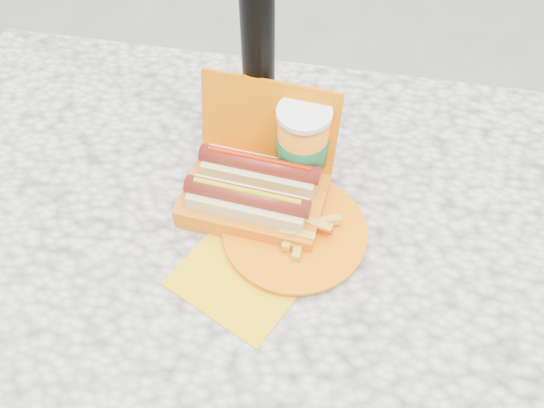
# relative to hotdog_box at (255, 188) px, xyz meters

# --- Properties ---
(ground) EXTENTS (60.00, 60.00, 0.00)m
(ground) POSITION_rel_hotdog_box_xyz_m (-0.02, -0.03, -0.79)
(ground) COLOR slate
(picnic_table) EXTENTS (1.20, 0.80, 0.75)m
(picnic_table) POSITION_rel_hotdog_box_xyz_m (-0.02, -0.03, -0.15)
(picnic_table) COLOR beige
(picnic_table) RESTS_ON ground
(hotdog_box) EXTENTS (0.24, 0.20, 0.18)m
(hotdog_box) POSITION_rel_hotdog_box_xyz_m (0.00, 0.00, 0.00)
(hotdog_box) COLOR orange
(hotdog_box) RESTS_ON picnic_table
(fries_plate) EXTENTS (0.29, 0.31, 0.05)m
(fries_plate) POSITION_rel_hotdog_box_xyz_m (0.07, -0.06, -0.03)
(fries_plate) COLOR #E7B107
(fries_plate) RESTS_ON picnic_table
(soda_cup) EXTENTS (0.08, 0.08, 0.16)m
(soda_cup) POSITION_rel_hotdog_box_xyz_m (0.06, 0.07, 0.04)
(soda_cup) COLOR orange
(soda_cup) RESTS_ON picnic_table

